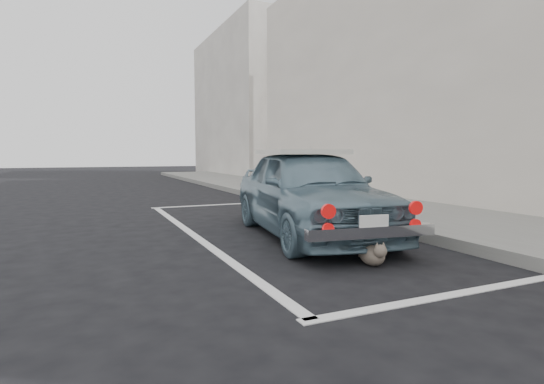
{
  "coord_description": "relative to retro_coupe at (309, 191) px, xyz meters",
  "views": [
    {
      "loc": [
        -2.37,
        -3.07,
        1.19
      ],
      "look_at": [
        -0.35,
        1.44,
        0.75
      ],
      "focal_mm": 28.0,
      "sensor_mm": 36.0,
      "label": 1
    }
  ],
  "objects": [
    {
      "name": "shop_building",
      "position": [
        5.68,
        1.66,
        2.83
      ],
      "size": [
        3.5,
        18.0,
        7.0
      ],
      "color": "beige",
      "rests_on": "ground"
    },
    {
      "name": "cat",
      "position": [
        -0.2,
        -1.78,
        -0.53
      ],
      "size": [
        0.28,
        0.53,
        0.28
      ],
      "rotation": [
        0.0,
        0.0,
        -0.13
      ],
      "color": "#796A5C",
      "rests_on": "ground"
    },
    {
      "name": "pline_side",
      "position": [
        -1.55,
        0.66,
        -0.65
      ],
      "size": [
        0.12,
        7.0,
        0.01
      ],
      "primitive_type": "cube",
      "color": "silver",
      "rests_on": "ground"
    },
    {
      "name": "ground",
      "position": [
        -0.65,
        -2.34,
        -0.66
      ],
      "size": [
        80.0,
        80.0,
        0.0
      ],
      "primitive_type": "plane",
      "color": "black",
      "rests_on": "ground"
    },
    {
      "name": "retro_coupe",
      "position": [
        0.0,
        0.0,
        0.0
      ],
      "size": [
        2.06,
        3.99,
        1.3
      ],
      "rotation": [
        0.0,
        0.0,
        -0.14
      ],
      "color": "slate",
      "rests_on": "ground"
    },
    {
      "name": "sidewalk",
      "position": [
        2.55,
        -0.34,
        -0.58
      ],
      "size": [
        2.8,
        40.0,
        0.15
      ],
      "primitive_type": "cube",
      "color": "slate",
      "rests_on": "ground"
    },
    {
      "name": "pline_rear",
      "position": [
        -0.15,
        -2.84,
        -0.65
      ],
      "size": [
        3.0,
        0.12,
        0.01
      ],
      "primitive_type": "cube",
      "color": "silver",
      "rests_on": "ground"
    },
    {
      "name": "building_far",
      "position": [
        5.7,
        17.66,
        3.34
      ],
      "size": [
        3.5,
        10.0,
        8.0
      ],
      "primitive_type": "cube",
      "color": "#B1A9A0",
      "rests_on": "ground"
    },
    {
      "name": "pline_front",
      "position": [
        -0.15,
        4.16,
        -0.65
      ],
      "size": [
        3.0,
        0.12,
        0.01
      ],
      "primitive_type": "cube",
      "color": "silver",
      "rests_on": "ground"
    }
  ]
}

